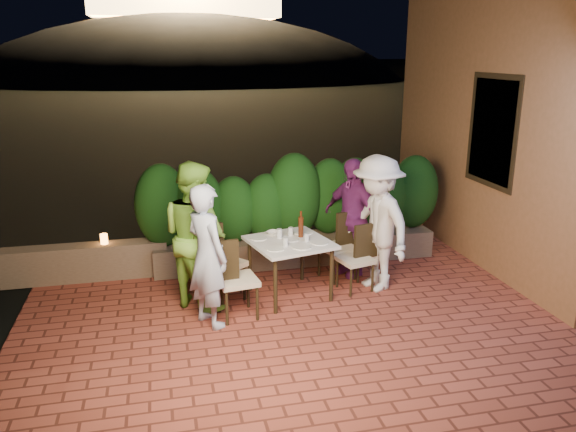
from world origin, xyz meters
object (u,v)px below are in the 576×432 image
object	(u,v)px
bowl	(273,233)
diner_green	(195,235)
beer_bottle	(301,224)
chair_right_back	(337,246)
dining_table	(290,268)
chair_right_front	(355,258)
diner_white	(377,223)
chair_left_front	(237,278)
chair_left_back	(222,262)
diner_blue	(207,256)
diner_purple	(352,217)
parapet_lamp	(104,239)

from	to	relation	value
bowl	diner_green	distance (m)	1.09
beer_bottle	chair_right_back	size ratio (longest dim) A/B	0.37
dining_table	bowl	distance (m)	0.52
chair_right_front	dining_table	bearing A→B (deg)	-14.75
dining_table	diner_white	distance (m)	1.28
chair_left_front	chair_left_back	world-z (taller)	chair_left_back
dining_table	chair_left_front	size ratio (longest dim) A/B	0.97
bowl	diner_blue	distance (m)	1.27
chair_right_back	chair_left_back	bearing A→B (deg)	-4.98
chair_right_front	chair_right_back	world-z (taller)	chair_right_back
chair_left_front	diner_green	size ratio (longest dim) A/B	0.53
diner_blue	diner_purple	bearing A→B (deg)	-92.55
beer_bottle	chair_left_front	bearing A→B (deg)	-148.40
beer_bottle	parapet_lamp	bearing A→B (deg)	157.66
beer_bottle	diner_green	xyz separation A→B (m)	(-1.36, -0.12, -0.01)
dining_table	chair_right_front	size ratio (longest dim) A/B	1.06
diner_purple	diner_white	bearing A→B (deg)	-12.70
diner_white	parapet_lamp	world-z (taller)	diner_white
diner_blue	chair_left_front	bearing A→B (deg)	-102.73
diner_blue	diner_purple	size ratio (longest dim) A/B	1.00
chair_left_back	diner_green	xyz separation A→B (m)	(-0.31, -0.04, 0.39)
bowl	chair_left_back	xyz separation A→B (m)	(-0.72, -0.27, -0.25)
dining_table	diner_green	distance (m)	1.30
diner_green	diner_white	bearing A→B (deg)	-127.08
chair_right_back	parapet_lamp	distance (m)	3.23
dining_table	chair_left_back	xyz separation A→B (m)	(-0.87, 0.04, 0.15)
diner_purple	parapet_lamp	distance (m)	3.44
diner_blue	diner_green	xyz separation A→B (m)	(-0.09, 0.55, 0.08)
diner_blue	parapet_lamp	world-z (taller)	diner_blue
dining_table	chair_left_front	xyz separation A→B (m)	(-0.74, -0.44, 0.11)
chair_right_back	diner_green	world-z (taller)	diner_green
diner_green	beer_bottle	bearing A→B (deg)	-121.83
beer_bottle	diner_purple	distance (m)	0.94
chair_left_back	diner_white	size ratio (longest dim) A/B	0.58
dining_table	diner_blue	world-z (taller)	diner_blue
chair_left_front	chair_right_back	xyz separation A→B (m)	(1.52, 0.86, -0.01)
chair_right_front	diner_blue	size ratio (longest dim) A/B	0.53
chair_right_back	diner_purple	xyz separation A→B (m)	(0.24, 0.12, 0.36)
chair_right_back	diner_blue	distance (m)	2.14
beer_bottle	chair_left_front	world-z (taller)	beer_bottle
bowl	diner_blue	size ratio (longest dim) A/B	0.10
chair_right_front	diner_white	bearing A→B (deg)	167.15
bowl	diner_purple	xyz separation A→B (m)	(1.16, 0.24, 0.06)
bowl	diner_green	size ratio (longest dim) A/B	0.09
dining_table	chair_left_back	world-z (taller)	chair_left_back
diner_purple	chair_left_back	bearing A→B (deg)	-103.39
chair_left_back	diner_blue	world-z (taller)	diner_blue
diner_green	chair_right_back	bearing A→B (deg)	-114.82
chair_left_back	diner_white	world-z (taller)	diner_white
diner_blue	diner_white	world-z (taller)	diner_white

